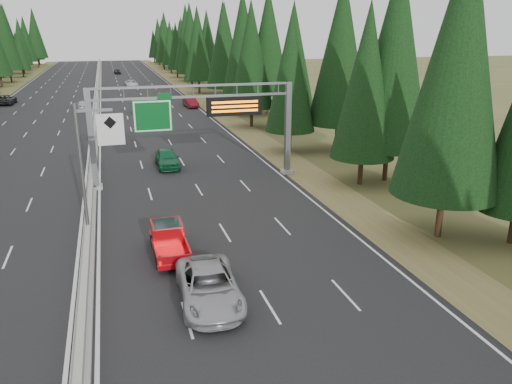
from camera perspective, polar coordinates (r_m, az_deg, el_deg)
road at (r=85.16m, az=-17.72°, el=9.18°), size 32.00×260.00×0.08m
shoulder_right at (r=86.63m, az=-5.73°, el=10.07°), size 3.60×260.00×0.06m
median_barrier at (r=85.11m, az=-17.74°, el=9.43°), size 0.70×260.00×0.85m
sign_gantry at (r=40.39m, az=-6.13°, el=8.41°), size 16.75×0.98×7.80m
hov_sign_pole at (r=30.18m, az=-18.28°, el=3.24°), size 2.80×0.50×8.00m
tree_row_right at (r=73.98m, az=-0.45°, el=16.16°), size 11.72×243.62×18.10m
silver_minivan at (r=23.15m, az=-5.38°, el=-10.66°), size 2.93×5.87×1.60m
red_pickup at (r=28.23m, az=-10.01°, el=-5.15°), size 1.78×4.98×1.62m
car_ahead_green at (r=45.90m, az=-10.12°, el=3.84°), size 1.96×4.85×1.65m
car_ahead_dkred at (r=81.81m, az=-7.48°, el=10.12°), size 2.04×4.81×1.54m
car_ahead_dkgrey at (r=77.47m, az=-13.20°, el=9.30°), size 2.29×4.89×1.38m
car_ahead_white at (r=113.86m, az=-14.05°, el=11.94°), size 2.80×5.47×1.48m
car_ahead_far at (r=149.08m, az=-15.58°, el=13.15°), size 1.91×4.32×1.44m
car_onc_white at (r=83.24m, az=-19.17°, el=9.37°), size 1.76×4.19×1.42m
car_onc_far at (r=94.12m, az=-26.68°, el=9.43°), size 2.80×5.83×1.60m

